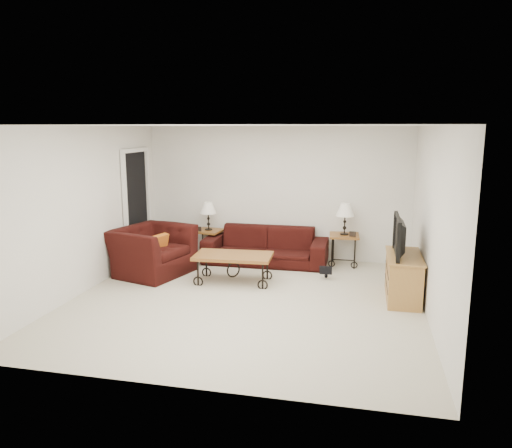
{
  "coord_description": "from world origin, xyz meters",
  "views": [
    {
      "loc": [
        1.61,
        -6.59,
        2.48
      ],
      "look_at": [
        0.0,
        0.7,
        1.0
      ],
      "focal_mm": 34.39,
      "sensor_mm": 36.0,
      "label": 1
    }
  ],
  "objects_px": {
    "lamp_left": "(208,216)",
    "backpack": "(326,266)",
    "armchair": "(152,251)",
    "tv_stand": "(403,277)",
    "sofa": "(265,246)",
    "lamp_right": "(345,219)",
    "side_table_right": "(344,250)",
    "side_table_left": "(209,244)",
    "television": "(404,236)",
    "coffee_table": "(233,268)"
  },
  "relations": [
    {
      "from": "side_table_left",
      "to": "armchair",
      "type": "bearing_deg",
      "value": -116.08
    },
    {
      "from": "armchair",
      "to": "tv_stand",
      "type": "distance_m",
      "value": 4.12
    },
    {
      "from": "lamp_left",
      "to": "tv_stand",
      "type": "xyz_separation_m",
      "value": [
        3.49,
        -1.63,
        -0.48
      ]
    },
    {
      "from": "side_table_right",
      "to": "lamp_right",
      "type": "xyz_separation_m",
      "value": [
        0.0,
        0.0,
        0.57
      ]
    },
    {
      "from": "side_table_left",
      "to": "television",
      "type": "xyz_separation_m",
      "value": [
        3.47,
        -1.63,
        0.67
      ]
    },
    {
      "from": "armchair",
      "to": "side_table_right",
      "type": "bearing_deg",
      "value": -52.34
    },
    {
      "from": "lamp_left",
      "to": "armchair",
      "type": "xyz_separation_m",
      "value": [
        -0.61,
        -1.25,
        -0.4
      ]
    },
    {
      "from": "backpack",
      "to": "side_table_right",
      "type": "bearing_deg",
      "value": 53.56
    },
    {
      "from": "sofa",
      "to": "coffee_table",
      "type": "height_order",
      "value": "sofa"
    },
    {
      "from": "lamp_left",
      "to": "sofa",
      "type": "bearing_deg",
      "value": -8.89
    },
    {
      "from": "television",
      "to": "side_table_left",
      "type": "bearing_deg",
      "value": -115.14
    },
    {
      "from": "backpack",
      "to": "sofa",
      "type": "bearing_deg",
      "value": 129.7
    },
    {
      "from": "side_table_left",
      "to": "backpack",
      "type": "bearing_deg",
      "value": -20.19
    },
    {
      "from": "side_table_right",
      "to": "television",
      "type": "xyz_separation_m",
      "value": [
        0.9,
        -1.63,
        0.66
      ]
    },
    {
      "from": "lamp_right",
      "to": "television",
      "type": "relative_size",
      "value": 0.58
    },
    {
      "from": "armchair",
      "to": "sofa",
      "type": "bearing_deg",
      "value": -42.53
    },
    {
      "from": "backpack",
      "to": "tv_stand",
      "type": "bearing_deg",
      "value": -53.92
    },
    {
      "from": "side_table_left",
      "to": "tv_stand",
      "type": "distance_m",
      "value": 3.86
    },
    {
      "from": "lamp_left",
      "to": "side_table_left",
      "type": "bearing_deg",
      "value": 0.0
    },
    {
      "from": "side_table_left",
      "to": "lamp_left",
      "type": "xyz_separation_m",
      "value": [
        0.0,
        0.0,
        0.54
      ]
    },
    {
      "from": "lamp_right",
      "to": "tv_stand",
      "type": "bearing_deg",
      "value": -60.44
    },
    {
      "from": "backpack",
      "to": "lamp_left",
      "type": "bearing_deg",
      "value": 139.42
    },
    {
      "from": "lamp_left",
      "to": "television",
      "type": "height_order",
      "value": "television"
    },
    {
      "from": "lamp_right",
      "to": "backpack",
      "type": "xyz_separation_m",
      "value": [
        -0.25,
        -0.85,
        -0.66
      ]
    },
    {
      "from": "coffee_table",
      "to": "armchair",
      "type": "distance_m",
      "value": 1.5
    },
    {
      "from": "lamp_right",
      "to": "armchair",
      "type": "bearing_deg",
      "value": -158.57
    },
    {
      "from": "lamp_left",
      "to": "backpack",
      "type": "relative_size",
      "value": 1.34
    },
    {
      "from": "lamp_right",
      "to": "coffee_table",
      "type": "bearing_deg",
      "value": -140.38
    },
    {
      "from": "lamp_right",
      "to": "backpack",
      "type": "relative_size",
      "value": 1.42
    },
    {
      "from": "side_table_right",
      "to": "lamp_left",
      "type": "xyz_separation_m",
      "value": [
        -2.57,
        -0.0,
        0.52
      ]
    },
    {
      "from": "sofa",
      "to": "side_table_left",
      "type": "height_order",
      "value": "sofa"
    },
    {
      "from": "lamp_right",
      "to": "television",
      "type": "distance_m",
      "value": 1.87
    },
    {
      "from": "sofa",
      "to": "tv_stand",
      "type": "distance_m",
      "value": 2.76
    },
    {
      "from": "lamp_left",
      "to": "lamp_right",
      "type": "bearing_deg",
      "value": 0.0
    },
    {
      "from": "armchair",
      "to": "television",
      "type": "distance_m",
      "value": 4.14
    },
    {
      "from": "sofa",
      "to": "backpack",
      "type": "xyz_separation_m",
      "value": [
        1.17,
        -0.67,
        -0.13
      ]
    },
    {
      "from": "television",
      "to": "coffee_table",
      "type": "bearing_deg",
      "value": -94.86
    },
    {
      "from": "lamp_left",
      "to": "television",
      "type": "xyz_separation_m",
      "value": [
        3.47,
        -1.63,
        0.13
      ]
    },
    {
      "from": "side_table_left",
      "to": "side_table_right",
      "type": "distance_m",
      "value": 2.57
    },
    {
      "from": "lamp_left",
      "to": "lamp_right",
      "type": "xyz_separation_m",
      "value": [
        2.57,
        0.0,
        0.05
      ]
    },
    {
      "from": "television",
      "to": "backpack",
      "type": "bearing_deg",
      "value": -123.99
    },
    {
      "from": "sofa",
      "to": "backpack",
      "type": "relative_size",
      "value": 5.6
    },
    {
      "from": "side_table_left",
      "to": "television",
      "type": "bearing_deg",
      "value": -25.14
    },
    {
      "from": "sofa",
      "to": "lamp_left",
      "type": "bearing_deg",
      "value": 171.11
    },
    {
      "from": "coffee_table",
      "to": "armchair",
      "type": "bearing_deg",
      "value": 173.79
    },
    {
      "from": "side_table_right",
      "to": "tv_stand",
      "type": "xyz_separation_m",
      "value": [
        0.92,
        -1.63,
        0.04
      ]
    },
    {
      "from": "sofa",
      "to": "television",
      "type": "distance_m",
      "value": 2.81
    },
    {
      "from": "tv_stand",
      "to": "backpack",
      "type": "height_order",
      "value": "tv_stand"
    },
    {
      "from": "coffee_table",
      "to": "television",
      "type": "distance_m",
      "value": 2.71
    },
    {
      "from": "sofa",
      "to": "lamp_left",
      "type": "distance_m",
      "value": 1.26
    }
  ]
}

